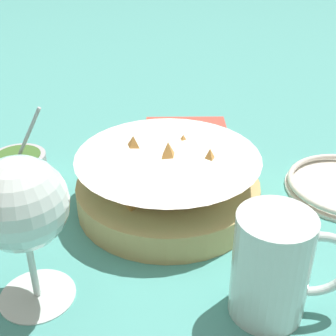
# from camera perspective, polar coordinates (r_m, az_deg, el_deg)

# --- Properties ---
(ground_plane) EXTENTS (4.00, 4.00, 0.00)m
(ground_plane) POSITION_cam_1_polar(r_m,az_deg,el_deg) (0.63, -2.78, -3.79)
(ground_plane) COLOR teal
(food_basket) EXTENTS (0.24, 0.24, 0.09)m
(food_basket) POSITION_cam_1_polar(r_m,az_deg,el_deg) (0.60, -0.02, -1.83)
(food_basket) COLOR tan
(food_basket) RESTS_ON ground_plane
(sauce_cup) EXTENTS (0.08, 0.08, 0.12)m
(sauce_cup) POSITION_cam_1_polar(r_m,az_deg,el_deg) (0.69, -17.58, 0.05)
(sauce_cup) COLOR #B7B7BC
(sauce_cup) RESTS_ON ground_plane
(wine_glass) EXTENTS (0.09, 0.09, 0.16)m
(wine_glass) POSITION_cam_1_polar(r_m,az_deg,el_deg) (0.44, -17.46, -4.71)
(wine_glass) COLOR silver
(wine_glass) RESTS_ON ground_plane
(beer_mug) EXTENTS (0.11, 0.07, 0.11)m
(beer_mug) POSITION_cam_1_polar(r_m,az_deg,el_deg) (0.46, 12.64, -11.97)
(beer_mug) COLOR silver
(beer_mug) RESTS_ON ground_plane
(napkin) EXTENTS (0.14, 0.09, 0.01)m
(napkin) POSITION_cam_1_polar(r_m,az_deg,el_deg) (0.83, 2.22, 5.09)
(napkin) COLOR #DB4C3D
(napkin) RESTS_ON ground_plane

